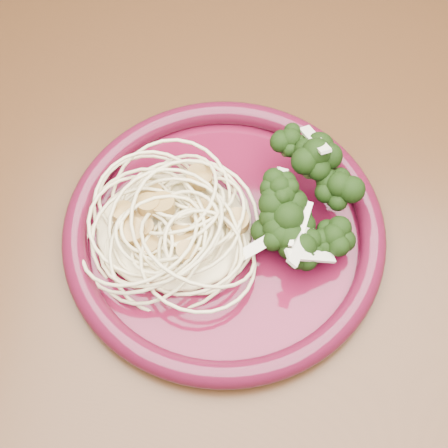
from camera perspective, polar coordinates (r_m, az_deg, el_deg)
dining_table at (r=0.66m, az=9.57°, el=-1.30°), size 1.20×0.80×0.75m
dinner_plate at (r=0.53m, az=0.00°, el=-0.52°), size 0.32×0.32×0.02m
spaghetti_pile at (r=0.53m, az=-4.70°, el=-0.03°), size 0.15×0.14×0.03m
scallop_cluster at (r=0.50m, az=-4.98°, el=1.89°), size 0.13×0.13×0.04m
broccoli_pile at (r=0.52m, az=5.83°, el=0.72°), size 0.11×0.16×0.05m
onion_garnish at (r=0.49m, az=6.14°, el=2.54°), size 0.08×0.10×0.05m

